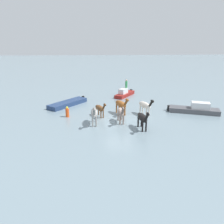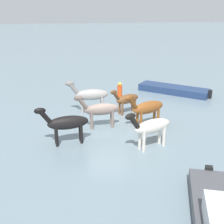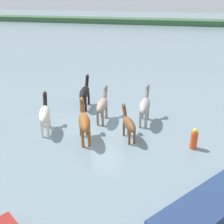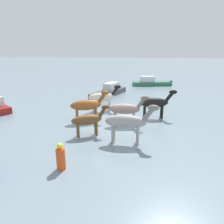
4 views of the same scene
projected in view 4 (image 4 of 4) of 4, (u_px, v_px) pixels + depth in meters
ground_plane at (117, 125)px, 12.96m from camera, size 196.68×196.68×0.00m
horse_dark_mare at (155, 103)px, 14.05m from camera, size 0.87×2.57×1.98m
horse_gray_outer at (126, 109)px, 12.70m from camera, size 0.68×2.48×1.92m
horse_dun_straggler at (128, 122)px, 10.22m from camera, size 0.64×2.66×2.08m
horse_mid_herd at (103, 97)px, 15.66m from camera, size 1.33×2.51×1.98m
horse_pinto_flank at (87, 105)px, 13.35m from camera, size 1.43×2.54×2.03m
horse_lead at (88, 120)px, 11.17m from camera, size 1.30×2.07×1.68m
boat_motor_center at (109, 92)px, 21.32m from camera, size 5.49×3.17×1.36m
boat_dinghy_port at (151, 83)px, 26.90m from camera, size 2.46×5.22×1.35m
buoy_channel_marker at (61, 157)px, 8.11m from camera, size 0.36×0.36×1.14m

